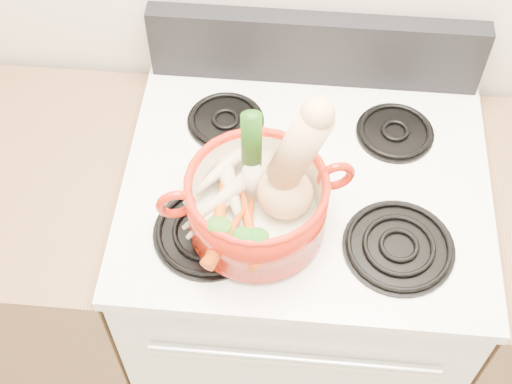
# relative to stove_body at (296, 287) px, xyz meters

# --- Properties ---
(stove_body) EXTENTS (0.76, 0.65, 0.92)m
(stove_body) POSITION_rel_stove_body_xyz_m (0.00, 0.00, 0.00)
(stove_body) COLOR silver
(stove_body) RESTS_ON floor
(cooktop) EXTENTS (0.78, 0.67, 0.03)m
(cooktop) POSITION_rel_stove_body_xyz_m (0.00, 0.00, 0.47)
(cooktop) COLOR white
(cooktop) RESTS_ON stove_body
(control_backsplash) EXTENTS (0.76, 0.05, 0.18)m
(control_backsplash) POSITION_rel_stove_body_xyz_m (0.00, 0.30, 0.58)
(control_backsplash) COLOR black
(control_backsplash) RESTS_ON cooktop
(oven_handle) EXTENTS (0.60, 0.02, 0.02)m
(oven_handle) POSITION_rel_stove_body_xyz_m (0.00, -0.34, 0.32)
(oven_handle) COLOR silver
(oven_handle) RESTS_ON stove_body
(burner_front_left) EXTENTS (0.22, 0.22, 0.02)m
(burner_front_left) POSITION_rel_stove_body_xyz_m (-0.19, -0.16, 0.50)
(burner_front_left) COLOR black
(burner_front_left) RESTS_ON cooktop
(burner_front_right) EXTENTS (0.22, 0.22, 0.02)m
(burner_front_right) POSITION_rel_stove_body_xyz_m (0.19, -0.16, 0.50)
(burner_front_right) COLOR black
(burner_front_right) RESTS_ON cooktop
(burner_back_left) EXTENTS (0.17, 0.17, 0.02)m
(burner_back_left) POSITION_rel_stove_body_xyz_m (-0.19, 0.14, 0.50)
(burner_back_left) COLOR black
(burner_back_left) RESTS_ON cooktop
(burner_back_right) EXTENTS (0.17, 0.17, 0.02)m
(burner_back_right) POSITION_rel_stove_body_xyz_m (0.19, 0.14, 0.50)
(burner_back_right) COLOR black
(burner_back_right) RESTS_ON cooktop
(dutch_oven) EXTENTS (0.34, 0.34, 0.13)m
(dutch_oven) POSITION_rel_stove_body_xyz_m (-0.09, -0.14, 0.58)
(dutch_oven) COLOR #A41A0A
(dutch_oven) RESTS_ON burner_front_left
(pot_handle_left) EXTENTS (0.08, 0.04, 0.08)m
(pot_handle_left) POSITION_rel_stove_body_xyz_m (-0.24, -0.18, 0.62)
(pot_handle_left) COLOR #A41A0A
(pot_handle_left) RESTS_ON dutch_oven
(pot_handle_right) EXTENTS (0.08, 0.04, 0.08)m
(pot_handle_right) POSITION_rel_stove_body_xyz_m (0.05, -0.09, 0.62)
(pot_handle_right) COLOR #A41A0A
(pot_handle_right) RESTS_ON dutch_oven
(squash) EXTENTS (0.21, 0.15, 0.30)m
(squash) POSITION_rel_stove_body_xyz_m (-0.04, -0.11, 0.68)
(squash) COLOR tan
(squash) RESTS_ON dutch_oven
(leek) EXTENTS (0.04, 0.05, 0.25)m
(leek) POSITION_rel_stove_body_xyz_m (-0.11, -0.09, 0.66)
(leek) COLOR white
(leek) RESTS_ON dutch_oven
(ginger) EXTENTS (0.10, 0.08, 0.04)m
(ginger) POSITION_rel_stove_body_xyz_m (-0.07, -0.07, 0.56)
(ginger) COLOR #DAB486
(ginger) RESTS_ON dutch_oven
(parsnip_0) EXTENTS (0.17, 0.22, 0.07)m
(parsnip_0) POSITION_rel_stove_body_xyz_m (-0.14, -0.10, 0.56)
(parsnip_0) COLOR beige
(parsnip_0) RESTS_ON dutch_oven
(parsnip_1) EXTENTS (0.17, 0.19, 0.06)m
(parsnip_1) POSITION_rel_stove_body_xyz_m (-0.16, -0.13, 0.57)
(parsnip_1) COLOR beige
(parsnip_1) RESTS_ON dutch_oven
(parsnip_2) EXTENTS (0.11, 0.20, 0.06)m
(parsnip_2) POSITION_rel_stove_body_xyz_m (-0.14, -0.11, 0.57)
(parsnip_2) COLOR beige
(parsnip_2) RESTS_ON dutch_oven
(parsnip_3) EXTENTS (0.16, 0.16, 0.06)m
(parsnip_3) POSITION_rel_stove_body_xyz_m (-0.17, -0.13, 0.58)
(parsnip_3) COLOR beige
(parsnip_3) RESTS_ON dutch_oven
(parsnip_4) EXTENTS (0.16, 0.18, 0.06)m
(parsnip_4) POSITION_rel_stove_body_xyz_m (-0.17, -0.07, 0.58)
(parsnip_4) COLOR beige
(parsnip_4) RESTS_ON dutch_oven
(carrot_0) EXTENTS (0.04, 0.16, 0.04)m
(carrot_0) POSITION_rel_stove_body_xyz_m (-0.11, -0.19, 0.55)
(carrot_0) COLOR #BB4C09
(carrot_0) RESTS_ON dutch_oven
(carrot_1) EXTENTS (0.04, 0.17, 0.05)m
(carrot_1) POSITION_rel_stove_body_xyz_m (-0.16, -0.16, 0.56)
(carrot_1) COLOR #BF5B09
(carrot_1) RESTS_ON dutch_oven
(carrot_2) EXTENTS (0.08, 0.18, 0.05)m
(carrot_2) POSITION_rel_stove_body_xyz_m (-0.10, -0.19, 0.56)
(carrot_2) COLOR #CC3A0A
(carrot_2) RESTS_ON dutch_oven
(carrot_3) EXTENTS (0.08, 0.14, 0.04)m
(carrot_3) POSITION_rel_stove_body_xyz_m (-0.15, -0.22, 0.57)
(carrot_3) COLOR #D94F0A
(carrot_3) RESTS_ON dutch_oven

